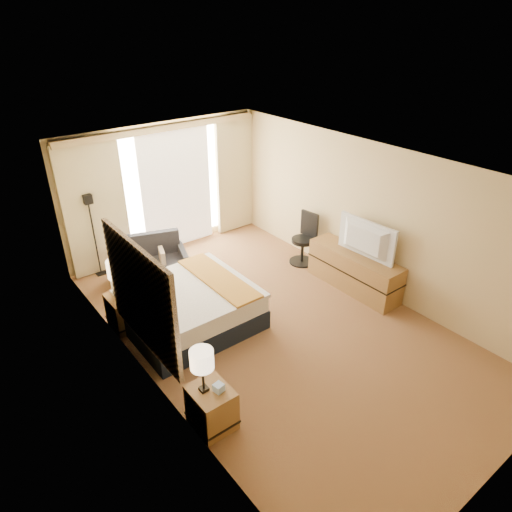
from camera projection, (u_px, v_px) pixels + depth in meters
floor at (275, 325)px, 7.29m from camera, size 4.20×7.00×0.02m
ceiling at (279, 167)px, 6.06m from camera, size 4.20×7.00×0.02m
wall_back at (164, 188)px, 9.10m from camera, size 4.20×0.02×2.60m
wall_left at (145, 303)px, 5.54m from camera, size 0.02×7.00×2.60m
wall_right at (370, 218)px, 7.81m from camera, size 0.02×7.00×2.60m
headboard at (141, 296)px, 5.71m from camera, size 0.06×1.85×1.50m
nightstand_left at (212, 407)px, 5.42m from camera, size 0.45×0.52×0.55m
nightstand_right at (125, 311)px, 7.16m from camera, size 0.45×0.52×0.55m
media_dresser at (354, 271)px, 8.11m from camera, size 0.50×1.80×0.70m
window at (175, 185)px, 9.21m from camera, size 2.30×0.02×2.30m
curtains at (166, 185)px, 8.97m from camera, size 4.12×0.19×2.56m
bed at (189, 307)px, 7.15m from camera, size 1.89×1.73×0.92m
loveseat at (150, 267)px, 8.38m from camera, size 1.51×1.11×0.85m
floor_lamp at (91, 219)px, 8.19m from camera, size 0.20×0.20×1.60m
desk_chair at (305, 241)px, 8.93m from camera, size 0.50×0.50×1.03m
lamp_left at (202, 360)px, 5.08m from camera, size 0.28×0.28×0.58m
lamp_right at (117, 270)px, 6.74m from camera, size 0.31×0.31×0.66m
tissue_box at (219, 388)px, 5.26m from camera, size 0.12×0.12×0.10m
telephone at (119, 293)px, 7.05m from camera, size 0.19×0.16×0.07m
television at (362, 240)px, 7.67m from camera, size 0.20×1.14×0.65m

